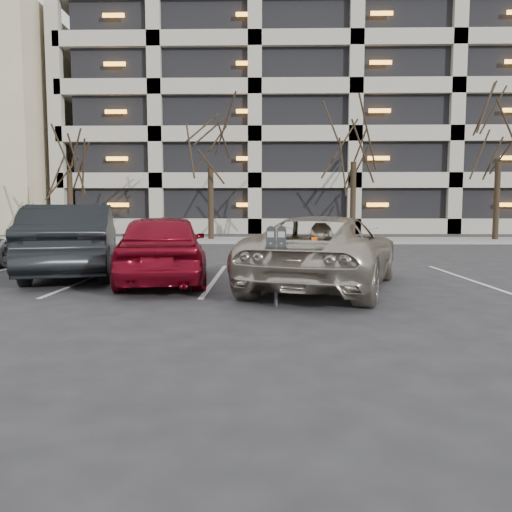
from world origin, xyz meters
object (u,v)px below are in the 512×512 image
tree_b (210,121)px  tree_c (354,113)px  parking_meter (276,246)px  suv_silver (326,252)px  tree_a (68,129)px  car_red (163,248)px  tree_d (500,113)px  car_dark (73,241)px

tree_b → tree_c: tree_c is taller
tree_c → parking_meter: (-4.12, -16.90, -5.29)m
tree_c → tree_b: bearing=180.0°
tree_b → suv_silver: bearing=-75.4°
tree_a → car_red: tree_a is taller
tree_a → tree_c: 14.02m
tree_a → tree_d: tree_d is taller
car_red → tree_b: bearing=-96.7°
tree_c → tree_d: 7.00m
tree_c → car_dark: 16.77m
car_red → tree_c: bearing=-123.1°
tree_c → car_red: tree_c is taller
car_red → suv_silver: bearing=160.8°
tree_a → tree_c: bearing=0.0°
tree_a → parking_meter: 20.10m
parking_meter → car_red: (-2.32, 2.59, -0.22)m
tree_c → suv_silver: 16.21m
car_dark → suv_silver: bearing=148.4°
tree_a → car_dark: (5.25, -13.24, -4.67)m
tree_d → parking_meter: 20.90m
tree_a → parking_meter: (9.88, -16.90, -4.54)m
tree_d → suv_silver: 18.84m
tree_b → tree_d: (14.00, 0.00, 0.31)m
tree_d → car_red: size_ratio=1.97×
car_dark → car_red: bearing=140.0°
tree_b → tree_d: bearing=0.0°
parking_meter → tree_a: bearing=125.7°
tree_d → car_red: 20.38m
tree_a → parking_meter: bearing=-59.7°
tree_a → suv_silver: tree_a is taller
tree_b → suv_silver: 16.27m
tree_d → car_red: tree_d is taller
parking_meter → suv_silver: 2.24m
tree_a → car_dark: tree_a is taller
tree_d → parking_meter: size_ratio=6.87×
tree_d → parking_meter: bearing=-123.3°
tree_c → parking_meter: size_ratio=6.91×
tree_b → tree_a: bearing=180.0°
tree_b → car_red: size_ratio=1.87×
tree_a → tree_b: bearing=0.0°
suv_silver → car_red: size_ratio=1.28×
tree_c → car_dark: tree_c is taller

